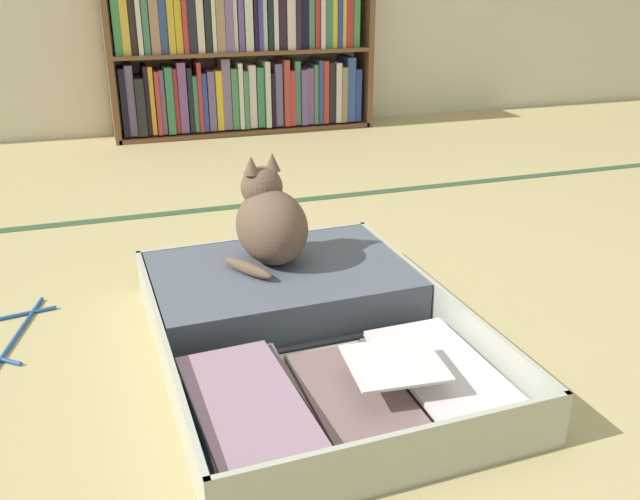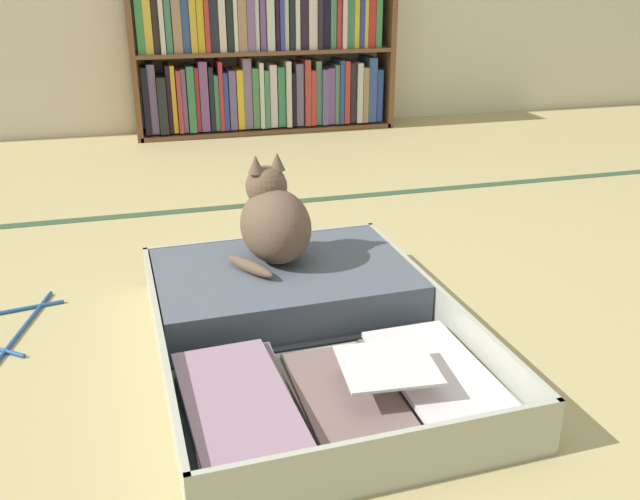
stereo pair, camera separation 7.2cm
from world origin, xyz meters
The scene contains 6 objects.
ground_plane centered at (0.00, 0.00, 0.00)m, with size 10.00×10.00×0.00m, color tan.
tatami_border centered at (0.00, 1.02, 0.00)m, with size 4.80×0.05×0.00m.
bookshelf centered at (0.32, 2.27, 0.40)m, with size 1.39×0.23×0.85m.
open_suitcase centered at (-0.05, 0.01, 0.05)m, with size 0.70×0.98×0.12m.
black_cat centered at (-0.06, 0.23, 0.22)m, with size 0.25×0.27×0.28m.
clothes_hanger centered at (-0.73, 0.24, 0.00)m, with size 0.24×0.38×0.01m.
Camera 1 is at (-0.45, -1.38, 0.83)m, focal length 38.34 mm.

